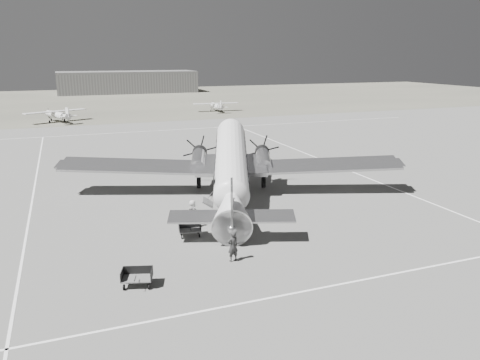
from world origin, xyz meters
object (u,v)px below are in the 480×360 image
(hangar_main, at_px, (128,82))
(light_plane_left, at_px, (57,116))
(ramp_agent, at_px, (192,217))
(baggage_cart_far, at_px, (137,278))
(passenger, at_px, (193,212))
(baggage_cart_near, at_px, (190,230))
(dc3_airliner, at_px, (231,167))
(ground_crew, at_px, (233,246))
(light_plane_right, at_px, (216,107))

(hangar_main, xyz_separation_m, light_plane_left, (-20.98, -64.30, -2.16))
(ramp_agent, bearing_deg, baggage_cart_far, 146.16)
(passenger, bearing_deg, baggage_cart_near, 164.04)
(baggage_cart_far, bearing_deg, dc3_airliner, 68.84)
(passenger, bearing_deg, baggage_cart_far, 151.16)
(ground_crew, bearing_deg, hangar_main, -106.28)
(ramp_agent, bearing_deg, ground_crew, -172.50)
(baggage_cart_near, height_order, baggage_cart_far, baggage_cart_far)
(ramp_agent, relative_size, passenger, 0.91)
(hangar_main, height_order, passenger, hangar_main)
(light_plane_left, bearing_deg, ramp_agent, -105.79)
(light_plane_right, relative_size, baggage_cart_near, 6.43)
(baggage_cart_far, height_order, ground_crew, ground_crew)
(ramp_agent, bearing_deg, baggage_cart_near, 160.47)
(baggage_cart_far, distance_m, ramp_agent, 8.66)
(dc3_airliner, relative_size, baggage_cart_near, 19.55)
(baggage_cart_near, relative_size, passenger, 0.90)
(hangar_main, relative_size, light_plane_left, 3.83)
(light_plane_left, height_order, baggage_cart_near, light_plane_left)
(dc3_airliner, distance_m, ramp_agent, 7.13)
(light_plane_left, height_order, passenger, light_plane_left)
(ground_crew, bearing_deg, baggage_cart_far, 0.14)
(light_plane_left, bearing_deg, light_plane_right, -13.95)
(hangar_main, distance_m, light_plane_right, 59.66)
(baggage_cart_far, height_order, ramp_agent, ramp_agent)
(baggage_cart_far, xyz_separation_m, ramp_agent, (4.81, 7.19, 0.30))
(hangar_main, relative_size, passenger, 25.19)
(baggage_cart_near, height_order, passenger, passenger)
(light_plane_right, xyz_separation_m, ramp_agent, (-22.70, -64.55, -0.24))
(light_plane_left, bearing_deg, hangar_main, 47.87)
(hangar_main, distance_m, baggage_cart_near, 125.44)
(baggage_cart_near, height_order, ground_crew, ground_crew)
(hangar_main, xyz_separation_m, ground_crew, (-11.60, -129.34, -2.40))
(ground_crew, distance_m, ramp_agent, 6.13)
(ramp_agent, bearing_deg, dc3_airliner, -43.21)
(light_plane_right, bearing_deg, hangar_main, 103.71)
(light_plane_right, height_order, ramp_agent, light_plane_right)
(dc3_airliner, xyz_separation_m, baggage_cart_near, (-5.20, -6.46, -2.37))
(baggage_cart_near, bearing_deg, light_plane_right, 79.13)
(light_plane_right, bearing_deg, ramp_agent, -105.59)
(light_plane_left, distance_m, light_plane_right, 31.76)
(ground_crew, bearing_deg, dc3_airliner, -120.43)
(light_plane_right, distance_m, baggage_cart_near, 69.99)
(dc3_airliner, relative_size, light_plane_left, 2.67)
(hangar_main, distance_m, passenger, 122.98)
(hangar_main, height_order, light_plane_left, hangar_main)
(baggage_cart_near, distance_m, ramp_agent, 1.60)
(hangar_main, relative_size, dc3_airliner, 1.43)
(ground_crew, relative_size, passenger, 1.08)
(hangar_main, height_order, dc3_airliner, hangar_main)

